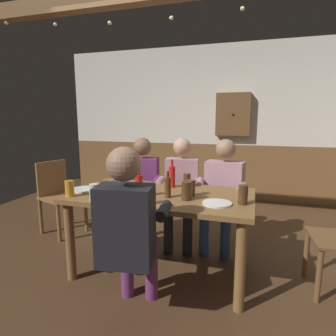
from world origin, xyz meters
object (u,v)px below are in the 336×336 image
(person_3, at_px, (129,227))
(pint_glass_0, at_px, (186,191))
(table_candle, at_px, (121,188))
(bottle_1, at_px, (168,187))
(pint_glass_1, at_px, (191,188))
(dining_table, at_px, (162,205))
(person_2, at_px, (223,189))
(person_1, at_px, (181,187))
(pint_glass_3, at_px, (104,186))
(bottle_0, at_px, (139,185))
(bottle_2, at_px, (172,176))
(wall_dart_cabinet, at_px, (233,114))
(pint_glass_4, at_px, (243,195))
(condiment_caddy, at_px, (118,185))
(plate_0, at_px, (217,203))
(chair_empty_near_left, at_px, (59,194))
(pint_glass_7, at_px, (70,188))
(person_0, at_px, (141,184))
(pint_glass_5, at_px, (94,193))
(pint_glass_2, at_px, (187,180))
(plate_1, at_px, (84,189))
(pint_glass_6, at_px, (141,196))

(person_3, xyz_separation_m, pint_glass_0, (0.27, 0.54, 0.14))
(table_candle, bearing_deg, bottle_1, -2.85)
(bottle_1, height_order, pint_glass_1, bottle_1)
(dining_table, bearing_deg, person_2, 55.00)
(person_1, bearing_deg, pint_glass_3, 44.96)
(bottle_0, xyz_separation_m, bottle_2, (0.17, 0.42, 0.01))
(person_2, distance_m, bottle_0, 1.05)
(wall_dart_cabinet, bearing_deg, pint_glass_4, -83.56)
(person_3, bearing_deg, pint_glass_3, 122.33)
(person_3, relative_size, condiment_caddy, 8.83)
(person_2, xyz_separation_m, wall_dart_cabinet, (-0.07, 1.91, 0.80))
(pint_glass_3, bearing_deg, pint_glass_4, -1.79)
(plate_0, xyz_separation_m, wall_dart_cabinet, (-0.11, 2.75, 0.71))
(dining_table, bearing_deg, chair_empty_near_left, 160.78)
(plate_0, distance_m, pint_glass_7, 1.25)
(person_2, bearing_deg, person_0, 9.71)
(person_3, height_order, pint_glass_5, person_3)
(pint_glass_0, bearing_deg, condiment_caddy, 164.49)
(bottle_2, xyz_separation_m, pint_glass_0, (0.24, -0.39, -0.03))
(bottle_1, distance_m, pint_glass_3, 0.62)
(person_3, height_order, wall_dart_cabinet, wall_dart_cabinet)
(wall_dart_cabinet, bearing_deg, person_1, -101.42)
(wall_dart_cabinet, bearing_deg, pint_glass_1, -93.01)
(table_candle, relative_size, pint_glass_7, 0.58)
(condiment_caddy, xyz_separation_m, pint_glass_2, (0.62, 0.23, 0.04))
(person_1, distance_m, pint_glass_5, 1.14)
(pint_glass_2, height_order, wall_dart_cabinet, wall_dart_cabinet)
(bottle_2, distance_m, pint_glass_1, 0.36)
(plate_1, height_order, pint_glass_6, pint_glass_6)
(person_3, height_order, plate_1, person_3)
(person_0, bearing_deg, table_candle, 89.04)
(condiment_caddy, xyz_separation_m, pint_glass_3, (-0.07, -0.15, 0.03))
(person_2, height_order, bottle_1, person_2)
(bottle_0, relative_size, bottle_1, 1.11)
(wall_dart_cabinet, bearing_deg, person_0, -114.28)
(person_1, relative_size, wall_dart_cabinet, 1.70)
(pint_glass_7, bearing_deg, bottle_0, 15.16)
(condiment_caddy, bearing_deg, pint_glass_4, -9.01)
(pint_glass_2, relative_size, pint_glass_7, 0.97)
(person_1, distance_m, pint_glass_3, 0.92)
(person_0, height_order, pint_glass_7, person_0)
(pint_glass_1, relative_size, pint_glass_5, 1.00)
(person_2, relative_size, plate_0, 5.19)
(person_1, xyz_separation_m, pint_glass_3, (-0.54, -0.73, 0.15))
(chair_empty_near_left, height_order, plate_1, chair_empty_near_left)
(chair_empty_near_left, relative_size, pint_glass_6, 5.66)
(bottle_1, distance_m, pint_glass_5, 0.61)
(person_0, xyz_separation_m, pint_glass_3, (-0.06, -0.73, 0.15))
(person_0, bearing_deg, pint_glass_6, 102.80)
(plate_0, distance_m, pint_glass_5, 0.99)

